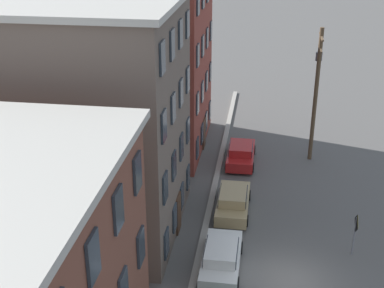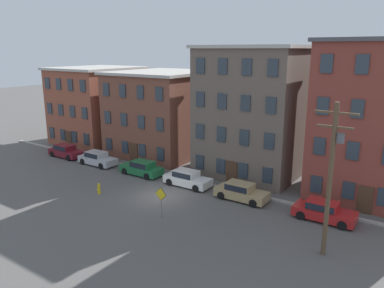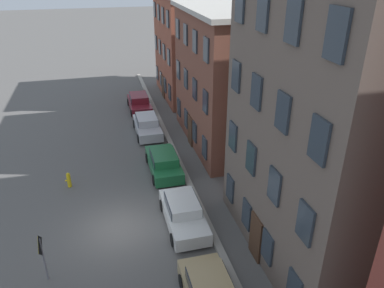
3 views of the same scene
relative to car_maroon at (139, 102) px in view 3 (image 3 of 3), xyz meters
name	(u,v)px [view 3 (image 3 of 3)]	position (x,y,z in m)	size (l,w,h in m)	color
ground_plane	(119,229)	(16.65, -3.17, -0.75)	(200.00, 200.00, 0.00)	#565451
kerb_strip	(203,214)	(16.65, 1.33, -0.67)	(56.00, 0.36, 0.16)	#9E998E
apartment_corner	(213,45)	(-2.95, 7.89, 4.21)	(9.42, 10.64, 9.88)	brown
apartment_midblock	(265,76)	(8.05, 8.39, 4.10)	(10.58, 11.65, 9.68)	brown
apartment_far	(373,122)	(20.21, 7.69, 5.53)	(9.81, 10.23, 12.52)	#66564C
car_maroon	(139,102)	(0.00, 0.00, 0.00)	(4.40, 1.92, 1.43)	maroon
car_silver	(147,125)	(5.33, -0.04, 0.00)	(4.40, 1.92, 1.43)	#B7B7BC
car_green	(164,162)	(11.58, 0.13, 0.00)	(4.40, 1.92, 1.43)	#1E6638
car_white	(183,212)	(17.06, 0.13, 0.00)	(4.40, 1.92, 1.43)	silver
caution_sign	(41,251)	(19.30, -6.44, 0.84)	(1.05, 0.08, 2.39)	slate
fire_hydrant	(69,180)	(11.89, -5.77, -0.27)	(0.24, 0.34, 0.96)	yellow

